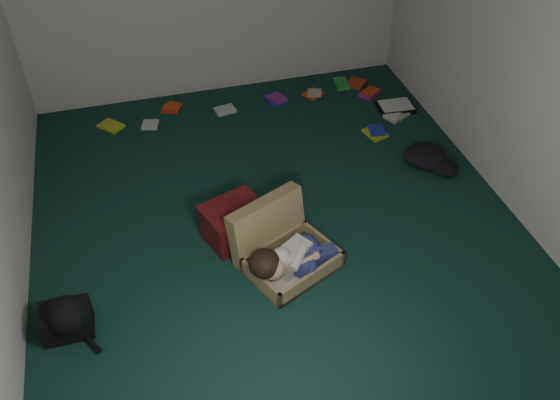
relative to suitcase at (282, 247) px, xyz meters
name	(u,v)px	position (x,y,z in m)	size (l,w,h in m)	color
floor	(275,220)	(0.07, 0.46, -0.15)	(4.50, 4.50, 0.00)	#11332B
wall_front	(411,344)	(0.07, -1.79, 1.15)	(4.50, 4.50, 0.00)	silver
wall_right	(522,50)	(2.07, 0.46, 1.15)	(4.50, 4.50, 0.00)	silver
suitcase	(282,247)	(0.00, 0.00, 0.00)	(0.87, 0.87, 0.49)	#A08758
person	(291,258)	(0.03, -0.17, 0.04)	(0.74, 0.40, 0.30)	silver
maroon_bin	(234,223)	(-0.30, 0.35, 0.02)	(0.57, 0.51, 0.33)	#561113
backpack	(66,320)	(-1.63, -0.26, -0.02)	(0.42, 0.34, 0.25)	black
clothing_pile	(440,158)	(1.77, 0.78, -0.07)	(0.46, 0.38, 0.15)	black
paper_tray	(396,107)	(1.77, 1.78, -0.12)	(0.39, 0.30, 0.05)	black
book_scatter	(282,106)	(0.61, 2.14, -0.14)	(3.10, 1.26, 0.02)	#BACB23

